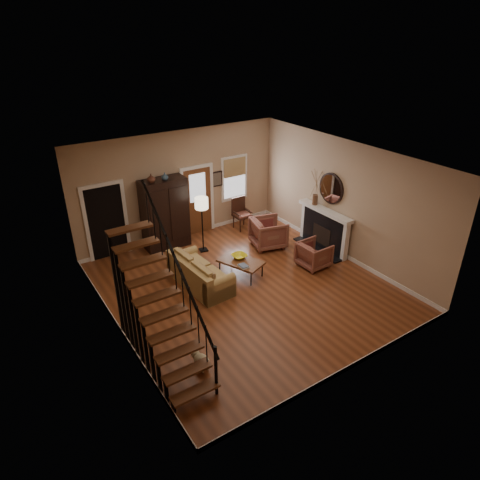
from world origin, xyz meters
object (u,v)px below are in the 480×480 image
armchair_left (314,254)px  side_chair (242,214)px  sofa (200,273)px  floor_lamp (202,225)px  coffee_table (241,268)px  armchair_right (268,233)px  armoire (165,214)px

armchair_left → side_chair: bearing=4.1°
sofa → floor_lamp: (0.96, 1.58, 0.47)m
armchair_left → side_chair: 3.10m
sofa → armchair_left: bearing=-19.8°
armchair_left → floor_lamp: (-2.10, 2.44, 0.47)m
coffee_table → armchair_right: size_ratio=1.20×
armchair_right → floor_lamp: 1.98m
coffee_table → armchair_left: (1.93, -0.69, 0.14)m
armoire → side_chair: 2.61m
armchair_left → armchair_right: bearing=10.0°
sofa → side_chair: side_chair is taller
sofa → coffee_table: size_ratio=1.69×
armoire → armchair_left: size_ratio=2.69×
armchair_left → floor_lamp: 3.25m
armchair_left → floor_lamp: size_ratio=0.47×
sofa → side_chair: (2.74, 2.22, 0.15)m
sofa → armchair_left: 3.17m
floor_lamp → side_chair: 1.93m
side_chair → sofa: bearing=-141.0°
floor_lamp → armchair_right: bearing=-24.7°
armoire → sofa: armoire is taller
coffee_table → floor_lamp: floor_lamp is taller
armoire → floor_lamp: 1.16m
armchair_left → armchair_right: 1.66m
floor_lamp → armoire: bearing=132.2°
coffee_table → floor_lamp: (-0.17, 1.75, 0.61)m
sofa → coffee_table: bearing=-12.9°
sofa → floor_lamp: bearing=54.7°
armoire → side_chair: (2.55, -0.20, -0.54)m
armchair_left → armchair_right: armchair_right is taller
sofa → armchair_right: armchair_right is taller
sofa → floor_lamp: 1.90m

